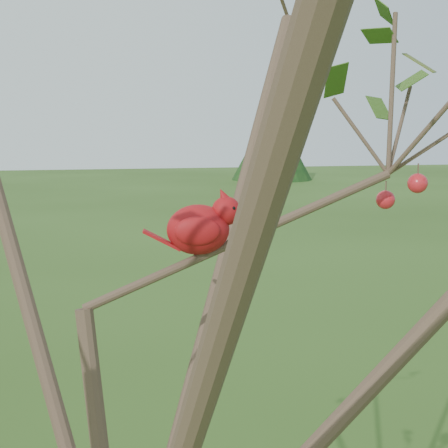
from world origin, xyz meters
The scene contains 3 objects.
crabapple_tree centered at (0.03, -0.02, 2.12)m, with size 2.35×2.05×2.95m.
cardinal centered at (0.18, 0.08, 2.10)m, with size 0.20×0.11×0.14m.
distant_trees centered at (1.63, 25.10, 1.58)m, with size 40.05×12.76×3.71m.
Camera 1 is at (-0.07, -1.08, 2.28)m, focal length 50.00 mm.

